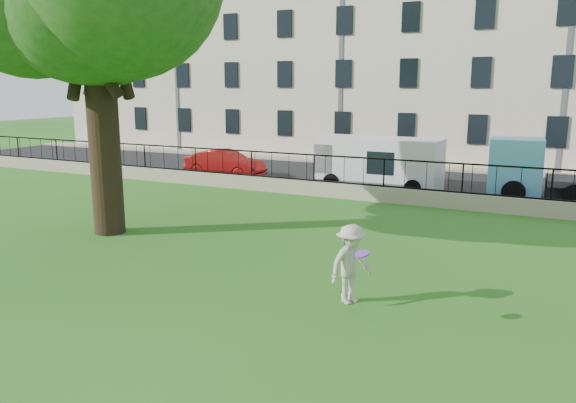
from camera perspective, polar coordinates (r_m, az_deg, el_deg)
The scene contains 11 objects.
ground at distance 12.04m, azimuth -7.65°, elevation -10.47°, with size 120.00×120.00×0.00m, color #276117.
retaining_wall at distance 22.51m, azimuth 9.65°, elevation 0.73°, with size 50.00×0.40×0.60m, color tan.
iron_railing at distance 22.36m, azimuth 9.72°, elevation 2.88°, with size 50.00×0.05×1.13m.
street at distance 27.03m, azimuth 12.54°, elevation 1.81°, with size 60.00×9.00×0.01m, color black.
sidewalk at distance 32.03m, azimuth 14.82°, elevation 3.31°, with size 60.00×1.40×0.12m, color tan.
building_row at distance 37.37m, azimuth 17.24°, elevation 14.88°, with size 56.40×10.40×13.80m.
man at distance 11.90m, azimuth 6.41°, elevation -6.33°, with size 1.10×0.63×1.70m, color #B8B195.
frisbee at distance 10.55m, azimuth 7.52°, elevation -5.30°, with size 0.27×0.27×0.03m, color purple.
red_sedan at distance 28.35m, azimuth -6.41°, elevation 3.84°, with size 1.43×4.10×1.35m, color #AF1516.
white_van at distance 25.25m, azimuth 9.21°, elevation 3.84°, with size 5.39×2.10×2.27m, color silver.
blue_truck at distance 24.48m, azimuth 26.63°, elevation 2.74°, with size 5.86×2.08×2.46m, color #5AAED4.
Camera 1 is at (6.33, -9.18, 4.52)m, focal length 35.00 mm.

